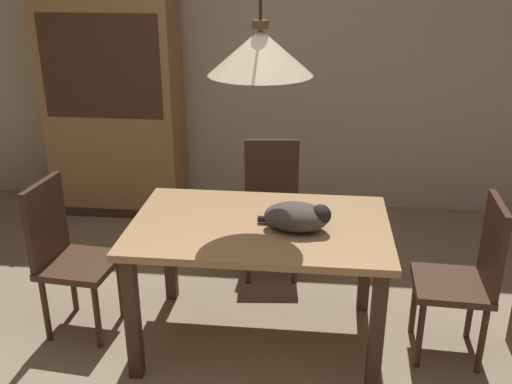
{
  "coord_description": "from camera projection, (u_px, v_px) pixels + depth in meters",
  "views": [
    {
      "loc": [
        0.36,
        -2.31,
        2.07
      ],
      "look_at": [
        0.03,
        0.71,
        0.85
      ],
      "focal_mm": 40.5,
      "sensor_mm": 36.0,
      "label": 1
    }
  ],
  "objects": [
    {
      "name": "back_wall",
      "position": [
        277.0,
        41.0,
        4.85
      ],
      "size": [
        6.4,
        0.1,
        2.9
      ],
      "primitive_type": "cube",
      "color": "beige",
      "rests_on": "ground"
    },
    {
      "name": "dining_table",
      "position": [
        260.0,
        240.0,
        3.16
      ],
      "size": [
        1.4,
        0.9,
        0.75
      ],
      "color": "tan",
      "rests_on": "ground"
    },
    {
      "name": "chair_right_side",
      "position": [
        468.0,
        273.0,
        3.1
      ],
      "size": [
        0.42,
        0.42,
        0.93
      ],
      "color": "#472D1E",
      "rests_on": "ground"
    },
    {
      "name": "chair_far_back",
      "position": [
        272.0,
        201.0,
        4.03
      ],
      "size": [
        0.44,
        0.44,
        0.93
      ],
      "color": "#472D1E",
      "rests_on": "ground"
    },
    {
      "name": "chair_left_side",
      "position": [
        66.0,
        251.0,
        3.33
      ],
      "size": [
        0.44,
        0.44,
        0.93
      ],
      "color": "#472D1E",
      "rests_on": "ground"
    },
    {
      "name": "cat_sleeping",
      "position": [
        298.0,
        217.0,
        3.02
      ],
      "size": [
        0.39,
        0.25,
        0.16
      ],
      "color": "#4C4742",
      "rests_on": "dining_table"
    },
    {
      "name": "pendant_lamp",
      "position": [
        260.0,
        52.0,
        2.79
      ],
      "size": [
        0.52,
        0.52,
        1.3
      ],
      "color": "beige"
    },
    {
      "name": "hutch_bookcase",
      "position": [
        114.0,
        111.0,
        4.89
      ],
      "size": [
        1.12,
        0.45,
        1.85
      ],
      "color": "#A87A4C",
      "rests_on": "ground"
    }
  ]
}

